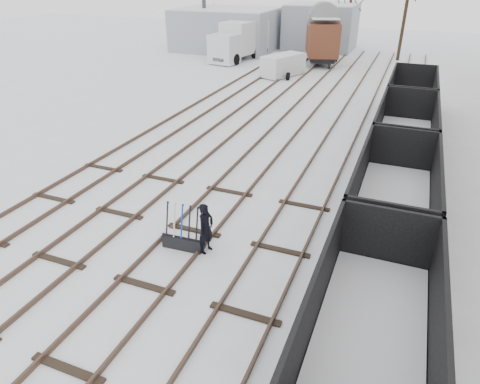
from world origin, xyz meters
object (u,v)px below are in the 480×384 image
(ground_frame, at_px, (183,240))
(crane, at_px, (206,28))
(freight_wagon_a, at_px, (368,344))
(worker, at_px, (206,228))
(box_van_wagon, at_px, (322,37))
(lorry, at_px, (240,40))
(panel_van, at_px, (283,65))

(ground_frame, height_order, crane, crane)
(ground_frame, relative_size, freight_wagon_a, 0.24)
(worker, distance_m, box_van_wagon, 30.06)
(freight_wagon_a, distance_m, lorry, 35.77)
(worker, xyz_separation_m, crane, (-15.96, 32.92, 1.37))
(worker, xyz_separation_m, freight_wagon_a, (5.11, -2.91, 0.15))
(box_van_wagon, relative_size, panel_van, 1.40)
(worker, bearing_deg, ground_frame, 110.16)
(ground_frame, height_order, worker, worker)
(lorry, xyz_separation_m, panel_van, (5.83, -5.22, -0.87))
(freight_wagon_a, bearing_deg, panel_van, 110.21)
(ground_frame, relative_size, panel_van, 0.36)
(lorry, bearing_deg, worker, -60.62)
(freight_wagon_a, bearing_deg, crane, 120.46)
(lorry, bearing_deg, panel_van, -32.45)
(worker, distance_m, crane, 36.61)
(ground_frame, height_order, box_van_wagon, box_van_wagon)
(ground_frame, distance_m, worker, 0.93)
(lorry, relative_size, panel_van, 1.85)
(box_van_wagon, xyz_separation_m, lorry, (-7.59, -0.67, -0.60))
(box_van_wagon, height_order, crane, crane)
(box_van_wagon, xyz_separation_m, crane, (-12.93, 3.05, -0.16))
(freight_wagon_a, xyz_separation_m, panel_van, (-9.90, 26.89, -0.09))
(ground_frame, distance_m, crane, 36.41)
(ground_frame, distance_m, lorry, 30.95)
(ground_frame, relative_size, box_van_wagon, 0.25)
(worker, distance_m, panel_van, 24.45)
(lorry, height_order, panel_van, lorry)
(freight_wagon_a, height_order, panel_van, freight_wagon_a)
(worker, relative_size, freight_wagon_a, 0.27)
(panel_van, bearing_deg, box_van_wagon, 95.69)
(freight_wagon_a, bearing_deg, ground_frame, 154.36)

